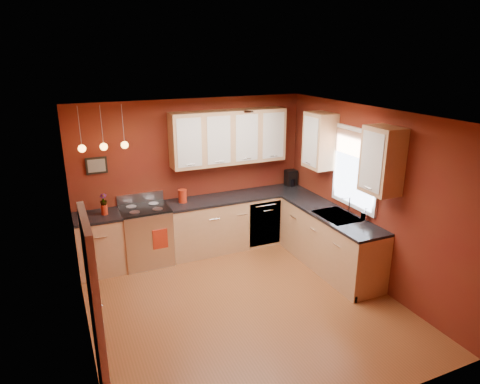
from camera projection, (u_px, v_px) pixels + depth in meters
name	position (u px, v px, depth m)	size (l,w,h in m)	color
floor	(244.00, 305.00, 5.89)	(4.20, 4.20, 0.00)	brown
ceiling	(244.00, 115.00, 5.08)	(4.00, 4.20, 0.02)	white
wall_back	(193.00, 176.00, 7.31)	(4.00, 0.02, 2.60)	maroon
wall_front	(345.00, 299.00, 3.66)	(4.00, 0.02, 2.60)	maroon
wall_left	(79.00, 244.00, 4.71)	(0.02, 4.20, 2.60)	maroon
wall_right	(368.00, 196.00, 6.26)	(0.02, 4.20, 2.60)	maroon
base_cabinets_back_left	(100.00, 245.00, 6.67)	(0.70, 0.60, 0.90)	tan
base_cabinets_back_right	(239.00, 221.00, 7.59)	(2.54, 0.60, 0.90)	tan
base_cabinets_right	(329.00, 241.00, 6.80)	(0.60, 2.10, 0.90)	tan
counter_back_left	(97.00, 217.00, 6.53)	(0.70, 0.62, 0.04)	black
counter_back_right	(239.00, 196.00, 7.45)	(2.54, 0.62, 0.04)	black
counter_right	(331.00, 214.00, 6.65)	(0.62, 2.10, 0.04)	black
gas_range	(146.00, 235.00, 6.95)	(0.76, 0.64, 1.11)	silver
dishwasher_front	(265.00, 224.00, 7.48)	(0.60, 0.02, 0.80)	silver
sink	(337.00, 217.00, 6.52)	(0.50, 0.70, 0.33)	gray
window	(356.00, 166.00, 6.39)	(0.06, 1.02, 1.22)	white
door_left_wall	(97.00, 325.00, 3.77)	(0.12, 0.82, 2.05)	white
upper_cabinets_back	(229.00, 137.00, 7.18)	(2.00, 0.35, 0.90)	tan
upper_cabinets_right	(348.00, 150.00, 6.27)	(0.35, 1.95, 0.90)	tan
wall_picture	(96.00, 165.00, 6.58)	(0.32, 0.03, 0.26)	black
pendant_lights	(104.00, 146.00, 6.22)	(0.71, 0.11, 0.66)	gray
red_canister	(183.00, 196.00, 7.05)	(0.15, 0.15, 0.22)	#AA2712
red_vase	(104.00, 210.00, 6.54)	(0.10, 0.10, 0.16)	#AA2712
flowers	(103.00, 200.00, 6.49)	(0.11, 0.11, 0.19)	#AA2712
coffee_maker	(291.00, 178.00, 7.95)	(0.20, 0.20, 0.29)	black
soap_pump	(365.00, 214.00, 6.28)	(0.09, 0.09, 0.20)	white
dish_towel	(160.00, 239.00, 6.71)	(0.24, 0.02, 0.32)	#AA2712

